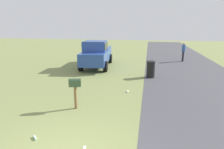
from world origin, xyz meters
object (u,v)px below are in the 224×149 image
(mailbox, at_px, (75,85))
(pedestrian, at_px, (183,50))
(pickup_truck, at_px, (96,53))
(trash_bin, at_px, (151,69))

(mailbox, height_order, pedestrian, pedestrian)
(pickup_truck, height_order, trash_bin, pickup_truck)
(trash_bin, bearing_deg, mailbox, 151.33)
(pickup_truck, relative_size, trash_bin, 5.01)
(mailbox, distance_m, trash_bin, 6.13)
(mailbox, distance_m, pickup_truck, 7.86)
(pedestrian, bearing_deg, mailbox, 86.39)
(mailbox, xyz_separation_m, pedestrian, (11.53, -5.85, 0.04))
(pickup_truck, bearing_deg, mailbox, 3.82)
(pedestrian, bearing_deg, pickup_truck, 51.28)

